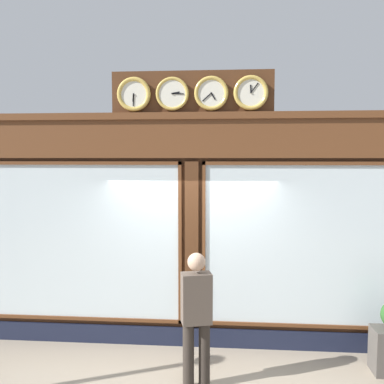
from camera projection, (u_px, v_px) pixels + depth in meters
name	position (u px, v px, depth m)	size (l,w,h in m)	color
shop_facade	(193.00, 228.00, 6.36)	(6.79, 0.42, 4.09)	#4C2B16
pedestrian	(196.00, 314.00, 5.15)	(0.40, 0.30, 1.69)	#312A24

